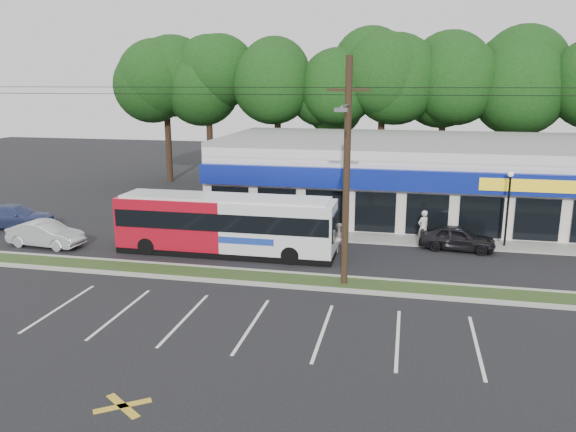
# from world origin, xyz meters

# --- Properties ---
(ground) EXTENTS (120.00, 120.00, 0.00)m
(ground) POSITION_xyz_m (0.00, 0.00, 0.00)
(ground) COLOR black
(ground) RESTS_ON ground
(grass_strip) EXTENTS (40.00, 1.60, 0.12)m
(grass_strip) POSITION_xyz_m (0.00, 1.00, 0.06)
(grass_strip) COLOR #223B18
(grass_strip) RESTS_ON ground
(curb_south) EXTENTS (40.00, 0.25, 0.14)m
(curb_south) POSITION_xyz_m (0.00, 0.15, 0.07)
(curb_south) COLOR #9E9E93
(curb_south) RESTS_ON ground
(curb_north) EXTENTS (40.00, 0.25, 0.14)m
(curb_north) POSITION_xyz_m (0.00, 1.85, 0.07)
(curb_north) COLOR #9E9E93
(curb_north) RESTS_ON ground
(sidewalk) EXTENTS (32.00, 2.20, 0.10)m
(sidewalk) POSITION_xyz_m (5.00, 9.00, 0.05)
(sidewalk) COLOR #9E9E93
(sidewalk) RESTS_ON ground
(strip_mall) EXTENTS (25.00, 12.55, 5.30)m
(strip_mall) POSITION_xyz_m (5.50, 15.91, 2.65)
(strip_mall) COLOR silver
(strip_mall) RESTS_ON ground
(utility_pole) EXTENTS (50.00, 2.77, 10.00)m
(utility_pole) POSITION_xyz_m (2.83, 0.93, 5.41)
(utility_pole) COLOR black
(utility_pole) RESTS_ON ground
(lamp_post) EXTENTS (0.30, 0.30, 4.25)m
(lamp_post) POSITION_xyz_m (11.00, 8.80, 2.67)
(lamp_post) COLOR black
(lamp_post) RESTS_ON ground
(tree_line) EXTENTS (46.76, 6.76, 11.83)m
(tree_line) POSITION_xyz_m (4.00, 26.00, 8.42)
(tree_line) COLOR black
(tree_line) RESTS_ON ground
(metrobus) EXTENTS (11.64, 2.50, 3.13)m
(metrobus) POSITION_xyz_m (-3.70, 4.50, 1.66)
(metrobus) COLOR #A80C1D
(metrobus) RESTS_ON ground
(car_dark) EXTENTS (4.17, 2.05, 1.37)m
(car_dark) POSITION_xyz_m (8.38, 7.78, 0.68)
(car_dark) COLOR black
(car_dark) RESTS_ON ground
(car_silver) EXTENTS (4.40, 1.86, 1.41)m
(car_silver) POSITION_xyz_m (-13.92, 3.68, 0.71)
(car_silver) COLOR #B0B4B8
(car_silver) RESTS_ON ground
(car_blue) EXTENTS (5.19, 2.78, 1.43)m
(car_blue) POSITION_xyz_m (-18.38, 7.00, 0.71)
(car_blue) COLOR navy
(car_blue) RESTS_ON ground
(pedestrian_a) EXTENTS (0.85, 0.82, 1.96)m
(pedestrian_a) POSITION_xyz_m (6.57, 8.50, 0.98)
(pedestrian_a) COLOR beige
(pedestrian_a) RESTS_ON ground
(pedestrian_b) EXTENTS (0.82, 0.65, 1.61)m
(pedestrian_b) POSITION_xyz_m (2.13, 6.00, 0.80)
(pedestrian_b) COLOR beige
(pedestrian_b) RESTS_ON ground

